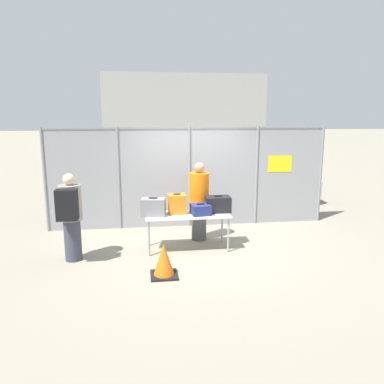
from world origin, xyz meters
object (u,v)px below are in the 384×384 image
(security_worker_near, at_px, (199,200))
(traffic_cone, at_px, (164,261))
(inspection_table, at_px, (187,217))
(traveler_hooded, at_px, (70,214))
(suitcase_orange, at_px, (177,204))
(suitcase_grey, at_px, (153,207))
(suitcase_navy, at_px, (201,210))
(suitcase_black, at_px, (218,204))
(utility_trailer, at_px, (257,189))

(security_worker_near, bearing_deg, traffic_cone, 69.56)
(inspection_table, height_order, traveler_hooded, traveler_hooded)
(traffic_cone, bearing_deg, suitcase_orange, 75.00)
(suitcase_grey, xyz_separation_m, traveler_hooded, (-1.51, -0.33, 0.00))
(inspection_table, height_order, security_worker_near, security_worker_near)
(suitcase_navy, bearing_deg, suitcase_orange, 160.58)
(inspection_table, relative_size, suitcase_orange, 4.12)
(traveler_hooded, height_order, security_worker_near, security_worker_near)
(suitcase_black, relative_size, traffic_cone, 0.89)
(suitcase_black, relative_size, utility_trailer, 0.11)
(suitcase_orange, bearing_deg, traveler_hooded, -167.39)
(inspection_table, distance_m, utility_trailer, 4.64)
(inspection_table, relative_size, utility_trailer, 0.36)
(suitcase_navy, bearing_deg, utility_trailer, 58.33)
(suitcase_grey, height_order, security_worker_near, security_worker_near)
(inspection_table, distance_m, suitcase_navy, 0.31)
(suitcase_orange, distance_m, suitcase_navy, 0.49)
(suitcase_navy, distance_m, security_worker_near, 0.62)
(traveler_hooded, relative_size, security_worker_near, 0.97)
(suitcase_grey, relative_size, suitcase_black, 0.99)
(suitcase_black, relative_size, traveler_hooded, 0.31)
(suitcase_navy, bearing_deg, suitcase_black, 23.50)
(traveler_hooded, bearing_deg, suitcase_orange, -5.84)
(inspection_table, distance_m, suitcase_orange, 0.33)
(suitcase_navy, relative_size, utility_trailer, 0.09)
(suitcase_grey, distance_m, traffic_cone, 1.38)
(security_worker_near, bearing_deg, suitcase_black, 130.85)
(suitcase_grey, height_order, suitcase_navy, suitcase_grey)
(security_worker_near, bearing_deg, suitcase_grey, 35.25)
(inspection_table, relative_size, traffic_cone, 2.93)
(suitcase_navy, xyz_separation_m, utility_trailer, (2.39, 3.87, -0.41))
(suitcase_orange, xyz_separation_m, traffic_cone, (-0.36, -1.34, -0.65))
(suitcase_black, bearing_deg, suitcase_navy, -156.50)
(traveler_hooded, distance_m, utility_trailer, 6.39)
(traveler_hooded, xyz_separation_m, security_worker_near, (2.51, 0.90, -0.03))
(traveler_hooded, bearing_deg, suitcase_navy, -11.78)
(suitcase_grey, xyz_separation_m, suitcase_navy, (0.93, -0.05, -0.07))
(suitcase_orange, relative_size, suitcase_navy, 1.01)
(suitcase_navy, height_order, utility_trailer, suitcase_navy)
(suitcase_orange, distance_m, traffic_cone, 1.53)
(traffic_cone, bearing_deg, security_worker_near, 64.02)
(suitcase_grey, xyz_separation_m, security_worker_near, (1.00, 0.57, -0.03))
(inspection_table, height_order, utility_trailer, inspection_table)
(inspection_table, xyz_separation_m, suitcase_orange, (-0.19, 0.09, 0.25))
(inspection_table, bearing_deg, utility_trailer, 55.18)
(traffic_cone, bearing_deg, traveler_hooded, 151.37)
(inspection_table, distance_m, security_worker_near, 0.67)
(suitcase_grey, xyz_separation_m, suitcase_orange, (0.48, 0.11, 0.02))
(utility_trailer, bearing_deg, suitcase_black, -118.43)
(suitcase_black, height_order, traveler_hooded, traveler_hooded)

